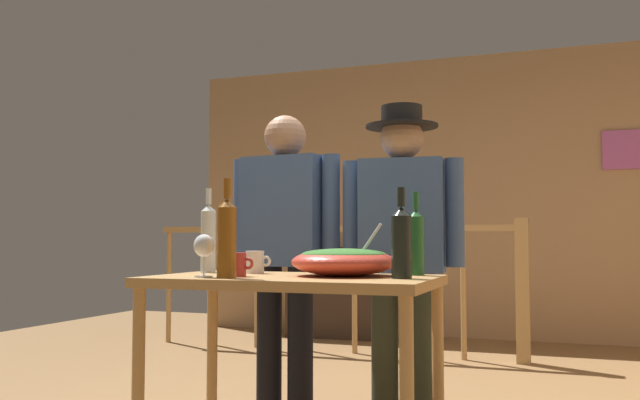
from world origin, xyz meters
TOP-DOWN VIEW (x-y plane):
  - back_wall at (0.00, 3.33)m, footprint 5.28×0.10m
  - framed_picture at (1.58, 3.27)m, footprint 0.48×0.03m
  - stair_railing at (-0.39, 2.13)m, footprint 3.18×0.10m
  - tv_console at (-1.07, 2.98)m, footprint 0.90×0.40m
  - flat_screen_tv at (-1.07, 2.95)m, footprint 0.55×0.12m
  - serving_table at (-0.04, -0.63)m, footprint 1.15×0.67m
  - salad_bowl at (0.15, -0.55)m, footprint 0.43×0.43m
  - wine_glass at (-0.34, -0.83)m, footprint 0.08×0.08m
  - wine_bottle_amber at (-0.23, -0.85)m, footprint 0.08×0.08m
  - wine_bottle_clear at (-0.52, -0.47)m, footprint 0.07×0.07m
  - wine_bottle_green at (0.42, -0.39)m, footprint 0.07×0.07m
  - wine_bottle_dark at (0.42, -0.65)m, footprint 0.08×0.08m
  - mug_red at (-0.24, -0.73)m, footprint 0.12×0.08m
  - mug_white at (-0.28, -0.49)m, footprint 0.12×0.08m
  - person_standing_left at (-0.35, 0.01)m, footprint 0.61×0.26m
  - person_standing_right at (0.27, 0.01)m, footprint 0.59×0.35m

SIDE VIEW (x-z plane):
  - tv_console at x=-1.07m, z-range 0.00..0.43m
  - stair_railing at x=-0.39m, z-range 0.12..1.21m
  - flat_screen_tv at x=-1.07m, z-range 0.47..0.89m
  - serving_table at x=-0.04m, z-range 0.29..1.07m
  - mug_red at x=-0.24m, z-range 0.78..0.87m
  - mug_white at x=-0.28m, z-range 0.78..0.88m
  - salad_bowl at x=0.15m, z-range 0.73..0.95m
  - wine_glass at x=-0.34m, z-range 0.81..0.98m
  - wine_bottle_green at x=0.42m, z-range 0.75..1.10m
  - wine_bottle_dark at x=0.42m, z-range 0.75..1.10m
  - person_standing_left at x=-0.35m, z-range 0.14..1.72m
  - person_standing_right at x=0.27m, z-range 0.14..1.72m
  - wine_bottle_clear at x=-0.52m, z-range 0.75..1.13m
  - wine_bottle_amber at x=-0.23m, z-range 0.74..1.13m
  - back_wall at x=0.00m, z-range 0.00..2.68m
  - framed_picture at x=1.58m, z-range 1.55..1.89m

